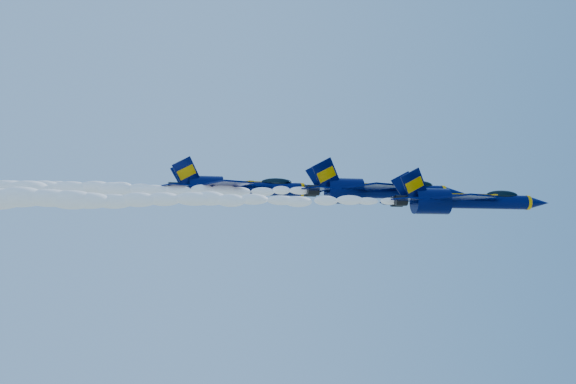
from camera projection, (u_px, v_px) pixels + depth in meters
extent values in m
cylinder|color=#000738|center=(487.00, 202.00, 84.54)|extent=(9.01, 1.50, 1.50)
ellipsoid|color=#000738|center=(431.00, 201.00, 83.27)|extent=(1.56, 2.70, 6.41)
cone|color=#000738|center=(538.00, 203.00, 85.71)|extent=(2.60, 1.50, 1.50)
cylinder|color=#FFA100|center=(527.00, 203.00, 85.47)|extent=(0.35, 1.56, 1.56)
ellipsoid|color=black|center=(502.00, 195.00, 84.96)|extent=(3.61, 1.17, 0.99)
cube|color=#FFA100|center=(502.00, 198.00, 84.93)|extent=(4.21, 1.00, 0.18)
cube|color=#000738|center=(463.00, 197.00, 79.73)|extent=(5.37, 6.37, 0.18)
cube|color=#000738|center=(433.00, 204.00, 87.54)|extent=(5.37, 6.37, 0.18)
cube|color=#FFA100|center=(476.00, 197.00, 80.02)|extent=(2.42, 5.02, 0.10)
cube|color=#FFA100|center=(445.00, 204.00, 87.83)|extent=(2.42, 5.02, 0.10)
cube|color=#000738|center=(414.00, 185.00, 81.96)|extent=(3.26, 1.03, 3.51)
cube|color=#000738|center=(407.00, 187.00, 84.01)|extent=(3.26, 1.03, 3.51)
cylinder|color=black|center=(401.00, 201.00, 81.92)|extent=(1.20, 1.10, 1.10)
cylinder|color=black|center=(397.00, 202.00, 83.19)|extent=(1.20, 1.10, 1.10)
cube|color=#FFA100|center=(460.00, 194.00, 84.02)|extent=(11.02, 0.35, 0.08)
ellipsoid|color=white|center=(196.00, 200.00, 78.33)|extent=(40.74, 2.09, 1.88)
cylinder|color=#000738|center=(402.00, 192.00, 92.01)|extent=(9.78, 1.63, 1.63)
ellipsoid|color=#000738|center=(344.00, 191.00, 90.62)|extent=(1.70, 2.93, 6.96)
cone|color=#000738|center=(453.00, 193.00, 93.28)|extent=(2.83, 1.63, 1.63)
cylinder|color=#FFA100|center=(443.00, 193.00, 93.01)|extent=(0.38, 1.70, 1.70)
ellipsoid|color=black|center=(417.00, 185.00, 92.46)|extent=(3.91, 1.27, 1.08)
cube|color=#FFA100|center=(417.00, 188.00, 92.43)|extent=(4.57, 1.09, 0.20)
cube|color=#000738|center=(373.00, 187.00, 86.79)|extent=(5.83, 6.91, 0.20)
cube|color=#000738|center=(350.00, 195.00, 95.26)|extent=(5.83, 6.91, 0.20)
cube|color=#FFA100|center=(386.00, 186.00, 87.10)|extent=(2.62, 5.44, 0.11)
cube|color=#FFA100|center=(363.00, 194.00, 95.58)|extent=(2.62, 5.44, 0.11)
cube|color=#000738|center=(326.00, 175.00, 89.20)|extent=(3.54, 1.12, 3.81)
cube|color=#000738|center=(321.00, 177.00, 91.43)|extent=(3.54, 1.12, 3.81)
cylinder|color=black|center=(313.00, 190.00, 89.16)|extent=(1.30, 1.20, 1.20)
cylinder|color=black|center=(310.00, 191.00, 90.54)|extent=(1.30, 1.20, 1.20)
cube|color=#FFA100|center=(375.00, 184.00, 91.44)|extent=(11.96, 0.38, 0.09)
ellipsoid|color=white|center=(121.00, 189.00, 85.61)|extent=(40.74, 2.27, 2.04)
cylinder|color=#000738|center=(262.00, 189.00, 91.72)|extent=(9.21, 1.54, 1.54)
ellipsoid|color=#000738|center=(205.00, 188.00, 90.41)|extent=(1.60, 2.76, 6.55)
cone|color=#000738|center=(312.00, 190.00, 92.91)|extent=(2.66, 1.54, 1.54)
cylinder|color=#FFA100|center=(302.00, 190.00, 92.66)|extent=(0.36, 1.60, 1.60)
ellipsoid|color=black|center=(277.00, 183.00, 92.14)|extent=(3.68, 1.20, 1.01)
cube|color=#FFA100|center=(277.00, 185.00, 92.11)|extent=(4.30, 1.02, 0.18)
cube|color=#000738|center=(226.00, 184.00, 86.80)|extent=(5.49, 6.51, 0.18)
cube|color=#000738|center=(217.00, 192.00, 94.78)|extent=(5.49, 6.51, 0.18)
cube|color=#FFA100|center=(239.00, 183.00, 87.10)|extent=(2.47, 5.13, 0.10)
cube|color=#FFA100|center=(230.00, 191.00, 95.08)|extent=(2.47, 5.13, 0.10)
cube|color=#000738|center=(186.00, 172.00, 89.07)|extent=(3.33, 1.05, 3.59)
cube|color=#000738|center=(185.00, 175.00, 91.17)|extent=(3.33, 1.05, 3.59)
cylinder|color=black|center=(174.00, 187.00, 89.04)|extent=(1.23, 1.13, 1.13)
cylinder|color=black|center=(173.00, 188.00, 90.33)|extent=(1.23, 1.13, 1.13)
cube|color=#FFA100|center=(235.00, 181.00, 91.18)|extent=(11.26, 0.36, 0.08)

